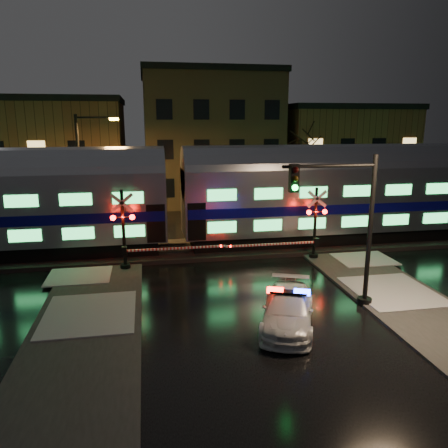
{
  "coord_description": "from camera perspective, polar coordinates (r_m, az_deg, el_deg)",
  "views": [
    {
      "loc": [
        -4.12,
        -19.57,
        7.53
      ],
      "look_at": [
        -0.13,
        2.5,
        2.2
      ],
      "focal_mm": 35.0,
      "sensor_mm": 36.0,
      "label": 1
    }
  ],
  "objects": [
    {
      "name": "crossing_signal_left",
      "position": [
        22.65,
        -12.06,
        -1.78
      ],
      "size": [
        5.89,
        0.66,
        4.17
      ],
      "color": "black",
      "rests_on": "ground"
    },
    {
      "name": "police_car",
      "position": [
        16.74,
        8.34,
        -11.0
      ],
      "size": [
        3.33,
        4.88,
        1.47
      ],
      "rotation": [
        0.0,
        0.0,
        -0.37
      ],
      "color": "silver",
      "rests_on": "ground"
    },
    {
      "name": "building_left",
      "position": [
        42.61,
        -22.5,
        8.29
      ],
      "size": [
        14.0,
        10.0,
        9.0
      ],
      "primitive_type": "cube",
      "color": "#533720",
      "rests_on": "ground"
    },
    {
      "name": "crossing_signal_right",
      "position": [
        24.25,
        11.06,
        -0.88
      ],
      "size": [
        5.68,
        0.65,
        4.02
      ],
      "color": "black",
      "rests_on": "ground"
    },
    {
      "name": "sidewalk_left",
      "position": [
        15.67,
        -18.38,
        -15.84
      ],
      "size": [
        4.0,
        20.0,
        0.12
      ],
      "primitive_type": "cube",
      "color": "#2D2D2D",
      "rests_on": "ground"
    },
    {
      "name": "ground",
      "position": [
        21.37,
        1.55,
        -7.27
      ],
      "size": [
        120.0,
        120.0,
        0.0
      ],
      "primitive_type": "plane",
      "color": "black",
      "rests_on": "ground"
    },
    {
      "name": "train",
      "position": [
        24.96,
        -6.55,
        3.72
      ],
      "size": [
        51.0,
        3.12,
        5.92
      ],
      "color": "black",
      "rests_on": "ballast"
    },
    {
      "name": "sidewalk_right",
      "position": [
        18.78,
        25.9,
        -11.49
      ],
      "size": [
        4.0,
        20.0,
        0.12
      ],
      "primitive_type": "cube",
      "color": "#2D2D2D",
      "rests_on": "ground"
    },
    {
      "name": "building_mid",
      "position": [
        42.55,
        -2.01,
        10.96
      ],
      "size": [
        12.0,
        11.0,
        11.5
      ],
      "primitive_type": "cube",
      "color": "brown",
      "rests_on": "ground"
    },
    {
      "name": "traffic_light",
      "position": [
        17.99,
        15.87,
        -0.65
      ],
      "size": [
        4.05,
        0.72,
        6.26
      ],
      "rotation": [
        0.0,
        0.0,
        0.15
      ],
      "color": "black",
      "rests_on": "ground"
    },
    {
      "name": "streetlight",
      "position": [
        28.97,
        -17.81,
        6.85
      ],
      "size": [
        2.64,
        0.28,
        7.91
      ],
      "color": "black",
      "rests_on": "ground"
    },
    {
      "name": "building_right",
      "position": [
        45.87,
        14.59,
        8.84
      ],
      "size": [
        12.0,
        10.0,
        8.5
      ],
      "primitive_type": "cube",
      "color": "#533720",
      "rests_on": "ground"
    },
    {
      "name": "ballast",
      "position": [
        25.99,
        -0.7,
        -3.2
      ],
      "size": [
        90.0,
        4.2,
        0.24
      ],
      "primitive_type": "cube",
      "color": "black",
      "rests_on": "ground"
    }
  ]
}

